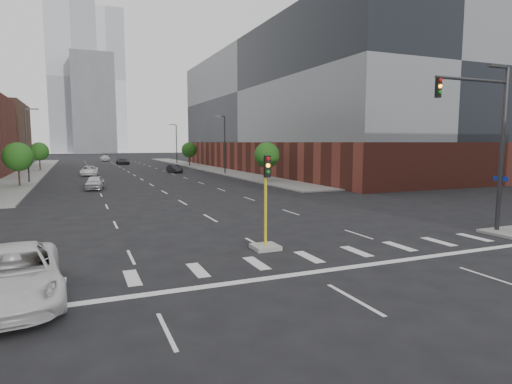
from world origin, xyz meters
TOP-DOWN VIEW (x-y plane):
  - ground at (0.00, 0.00)m, footprint 400.00×400.00m
  - sidewalk_left_far at (-15.00, 74.00)m, footprint 5.00×92.00m
  - sidewalk_right_far at (15.00, 74.00)m, footprint 5.00×92.00m
  - building_right_main at (29.50, 60.00)m, footprint 24.00×70.00m
  - tower_left at (-8.00, 220.00)m, footprint 22.00×22.00m
  - tower_right at (10.00, 260.00)m, footprint 20.00×20.00m
  - tower_mid at (0.00, 200.00)m, footprint 18.00×18.00m
  - median_traffic_signal at (0.00, 8.97)m, footprint 1.20×1.20m
  - mast_arm_signal at (12.61, 7.50)m, footprint 5.12×0.90m
  - streetlight_right_a at (13.41, 55.00)m, footprint 1.60×0.22m
  - streetlight_right_b at (13.41, 90.00)m, footprint 1.60×0.22m
  - streetlight_left at (-13.41, 50.00)m, footprint 1.60×0.22m
  - tree_left_near at (-14.00, 45.00)m, footprint 3.20×3.20m
  - tree_left_far at (-14.00, 75.00)m, footprint 3.20×3.20m
  - tree_right_near at (14.00, 40.00)m, footprint 3.20×3.20m
  - tree_right_far at (14.00, 80.00)m, footprint 3.20×3.20m
  - car_near_left at (-6.35, 39.38)m, footprint 2.39×4.55m
  - car_mid_right at (6.80, 61.07)m, footprint 2.05×4.27m
  - car_far_left at (-6.31, 60.08)m, footprint 2.90×5.37m
  - car_deep_right at (1.50, 91.36)m, footprint 2.82×5.29m
  - car_distant at (-1.11, 110.60)m, footprint 2.65×5.11m
  - parked_minivan at (-10.03, 6.00)m, footprint 3.37×6.38m

SIDE VIEW (x-z plane):
  - ground at x=0.00m, z-range 0.00..0.00m
  - sidewalk_left_far at x=-15.00m, z-range 0.00..0.15m
  - sidewalk_right_far at x=15.00m, z-range 0.00..0.15m
  - car_mid_right at x=6.80m, z-range 0.00..1.35m
  - car_far_left at x=-6.31m, z-range 0.00..1.43m
  - car_deep_right at x=1.50m, z-range 0.00..1.46m
  - car_near_left at x=-6.35m, z-range 0.00..1.48m
  - car_distant at x=-1.11m, z-range 0.00..1.66m
  - parked_minivan at x=-10.03m, z-range 0.00..1.71m
  - median_traffic_signal at x=0.00m, z-range -1.23..3.17m
  - tree_left_near at x=-14.00m, z-range 0.97..5.82m
  - tree_left_far at x=-14.00m, z-range 0.97..5.82m
  - tree_right_near at x=14.00m, z-range 0.97..5.82m
  - tree_right_far at x=14.00m, z-range 0.97..5.82m
  - streetlight_right_a at x=13.41m, z-range 0.47..9.55m
  - streetlight_right_b at x=13.41m, z-range 0.47..9.55m
  - streetlight_left at x=-13.41m, z-range 0.47..9.55m
  - mast_arm_signal at x=12.61m, z-range 1.11..10.18m
  - building_right_main at x=29.50m, z-range 0.00..22.00m
  - tower_mid at x=0.00m, z-range 0.00..44.00m
  - tower_left at x=-8.00m, z-range 0.00..70.00m
  - tower_right at x=10.00m, z-range 0.00..80.00m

